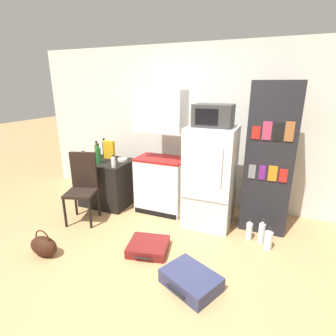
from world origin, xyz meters
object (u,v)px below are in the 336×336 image
chair (83,182)px  water_bottle_front (261,233)px  cereal_box (109,150)px  suitcase_small_flat (191,280)px  suitcase_large_flat (148,247)px  water_bottle_middle (249,231)px  bottle_green_tall (98,155)px  water_bottle_back (268,240)px  handbag (44,246)px  bottle_blue_soda (104,148)px  microwave (213,116)px  bottle_amber_beer (84,158)px  bottle_olive_oil (97,150)px  kitchen_hutch (161,159)px  bookshelf (269,160)px  bottle_clear_short (113,162)px  side_table (108,182)px  refrigerator (210,177)px  bowl (123,160)px

chair → water_bottle_front: bearing=-10.2°
cereal_box → suitcase_small_flat: size_ratio=0.45×
chair → suitcase_large_flat: bearing=-34.8°
cereal_box → water_bottle_middle: bearing=-9.7°
bottle_green_tall → water_bottle_back: 2.73m
cereal_box → handbag: cereal_box is taller
bottle_blue_soda → cereal_box: (0.19, -0.13, 0.02)m
microwave → bottle_amber_beer: size_ratio=2.45×
microwave → cereal_box: bearing=175.0°
suitcase_small_flat → bottle_olive_oil: bearing=171.0°
suitcase_small_flat → water_bottle_back: 1.19m
kitchen_hutch → bottle_olive_oil: size_ratio=6.58×
bottle_olive_oil → water_bottle_middle: size_ratio=0.97×
bookshelf → chair: (-2.49, -0.74, -0.41)m
microwave → suitcase_large_flat: 1.86m
bottle_clear_short → bottle_blue_soda: bottle_blue_soda is taller
bottle_amber_beer → bottle_blue_soda: bottle_blue_soda is taller
bottle_blue_soda → handbag: bearing=-78.4°
water_bottle_middle → side_table: bearing=174.0°
bookshelf → bottle_blue_soda: size_ratio=6.53×
bottle_clear_short → water_bottle_back: 2.39m
bottle_clear_short → bottle_green_tall: (-0.33, 0.09, 0.05)m
cereal_box → suitcase_small_flat: cereal_box is taller
bottle_clear_short → suitcase_small_flat: size_ratio=0.29×
side_table → bottle_clear_short: bottle_clear_short is taller
side_table → bottle_amber_beer: bottle_amber_beer is taller
kitchen_hutch → side_table: bearing=-174.0°
refrigerator → chair: refrigerator is taller
bookshelf → bowl: bookshelf is taller
refrigerator → cereal_box: 1.80m
bottle_amber_beer → water_bottle_back: 2.91m
kitchen_hutch → water_bottle_back: 1.86m
cereal_box → suitcase_large_flat: 1.91m
bottle_olive_oil → cereal_box: cereal_box is taller
kitchen_hutch → suitcase_large_flat: (0.30, -1.08, -0.80)m
bottle_green_tall → suitcase_large_flat: bottle_green_tall is taller
bottle_blue_soda → chair: (0.23, -0.89, -0.29)m
bottle_olive_oil → bottle_blue_soda: size_ratio=0.93×
bowl → suitcase_small_flat: bowl is taller
bowl → water_bottle_back: bearing=-11.6°
cereal_box → microwave: bearing=-5.0°
bottle_amber_beer → water_bottle_front: size_ratio=0.61×
side_table → suitcase_large_flat: size_ratio=1.45×
chair → handbag: bearing=-98.9°
suitcase_large_flat → refrigerator: bearing=51.2°
bottle_amber_beer → chair: 0.48m
handbag → water_bottle_back: 2.70m
bookshelf → water_bottle_middle: size_ratio=6.75×
water_bottle_front → suitcase_large_flat: bearing=-150.3°
bookshelf → cereal_box: (-2.52, 0.02, -0.10)m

